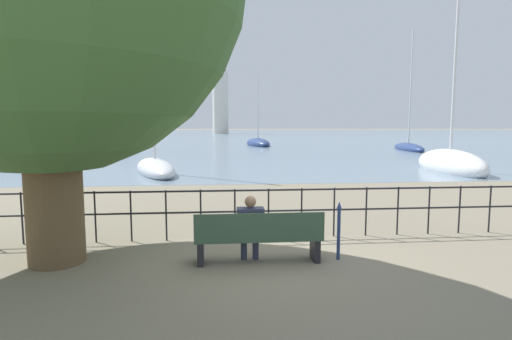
% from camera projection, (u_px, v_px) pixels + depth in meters
% --- Properties ---
extents(ground_plane, '(1000.00, 1000.00, 0.00)m').
position_uv_depth(ground_plane, '(259.00, 262.00, 6.93)').
color(ground_plane, '#7A705B').
extents(harbor_water, '(600.00, 300.00, 0.01)m').
position_uv_depth(harbor_water, '(221.00, 133.00, 164.69)').
color(harbor_water, slate).
rests_on(harbor_water, ground_plane).
extents(park_bench, '(2.19, 0.45, 0.90)m').
position_uv_depth(park_bench, '(259.00, 238.00, 6.82)').
color(park_bench, '#334C38').
rests_on(park_bench, ground_plane).
extents(seated_person_left, '(0.46, 0.35, 1.16)m').
position_uv_depth(seated_person_left, '(250.00, 225.00, 6.86)').
color(seated_person_left, '#2D3347').
rests_on(seated_person_left, ground_plane).
extents(promenade_railing, '(12.01, 0.04, 1.05)m').
position_uv_depth(promenade_railing, '(252.00, 206.00, 8.31)').
color(promenade_railing, black).
rests_on(promenade_railing, ground_plane).
extents(closed_umbrella, '(0.09, 0.09, 1.04)m').
position_uv_depth(closed_umbrella, '(339.00, 227.00, 6.99)').
color(closed_umbrella, navy).
rests_on(closed_umbrella, ground_plane).
extents(sailboat_0, '(2.88, 6.90, 12.79)m').
position_uv_depth(sailboat_0, '(126.00, 145.00, 44.30)').
color(sailboat_0, navy).
rests_on(sailboat_0, ground_plane).
extents(sailboat_1, '(3.48, 6.79, 8.91)m').
position_uv_depth(sailboat_1, '(155.00, 168.00, 20.24)').
color(sailboat_1, silver).
rests_on(sailboat_1, ground_plane).
extents(sailboat_2, '(2.98, 8.38, 12.11)m').
position_uv_depth(sailboat_2, '(408.00, 147.00, 40.10)').
color(sailboat_2, navy).
rests_on(sailboat_2, ground_plane).
extents(sailboat_3, '(2.40, 6.60, 13.14)m').
position_uv_depth(sailboat_3, '(450.00, 164.00, 20.95)').
color(sailboat_3, white).
rests_on(sailboat_3, ground_plane).
extents(sailboat_4, '(3.32, 8.58, 8.99)m').
position_uv_depth(sailboat_4, '(258.00, 143.00, 49.77)').
color(sailboat_4, navy).
rests_on(sailboat_4, ground_plane).
extents(sailboat_5, '(4.44, 9.15, 12.14)m').
position_uv_depth(sailboat_5, '(19.00, 155.00, 28.78)').
color(sailboat_5, black).
rests_on(sailboat_5, ground_plane).
extents(harbor_lighthouse, '(5.42, 5.42, 25.56)m').
position_uv_depth(harbor_lighthouse, '(220.00, 99.00, 137.06)').
color(harbor_lighthouse, silver).
rests_on(harbor_lighthouse, ground_plane).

